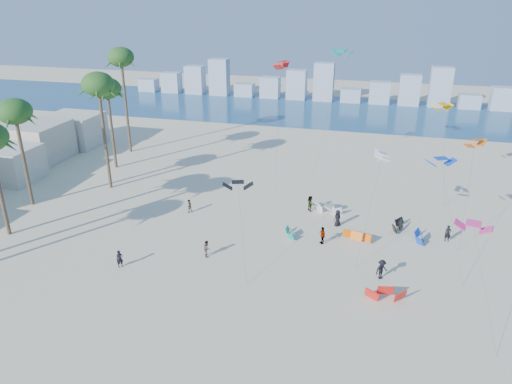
# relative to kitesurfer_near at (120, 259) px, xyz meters

# --- Properties ---
(ground) EXTENTS (220.00, 220.00, 0.00)m
(ground) POSITION_rel_kitesurfer_near_xyz_m (7.18, -6.20, -0.84)
(ground) COLOR beige
(ground) RESTS_ON ground
(ocean) EXTENTS (220.00, 220.00, 0.00)m
(ocean) POSITION_rel_kitesurfer_near_xyz_m (7.18, 65.80, -0.83)
(ocean) COLOR navy
(ocean) RESTS_ON ground
(kitesurfer_near) EXTENTS (0.72, 0.70, 1.67)m
(kitesurfer_near) POSITION_rel_kitesurfer_near_xyz_m (0.00, 0.00, 0.00)
(kitesurfer_near) COLOR black
(kitesurfer_near) RESTS_ON ground
(kitesurfer_mid) EXTENTS (0.90, 0.97, 1.59)m
(kitesurfer_mid) POSITION_rel_kitesurfer_near_xyz_m (6.94, 3.88, -0.04)
(kitesurfer_mid) COLOR gray
(kitesurfer_mid) RESTS_ON ground
(kitesurfers_far) EXTENTS (28.41, 13.77, 1.85)m
(kitesurfers_far) POSITION_rel_kitesurfer_near_xyz_m (17.35, 11.10, 0.06)
(kitesurfers_far) COLOR black
(kitesurfers_far) RESTS_ON ground
(grounded_kites) EXTENTS (14.18, 16.87, 1.07)m
(grounded_kites) POSITION_rel_kitesurfer_near_xyz_m (21.47, 10.05, -0.36)
(grounded_kites) COLOR #0C937B
(grounded_kites) RESTS_ON ground
(flying_kites) EXTENTS (24.11, 35.29, 16.86)m
(flying_kites) POSITION_rel_kitesurfer_near_xyz_m (20.29, 16.66, 10.41)
(flying_kites) COLOR black
(flying_kites) RESTS_ON ground
(palm_row) EXTENTS (10.00, 44.80, 15.74)m
(palm_row) POSITION_rel_kitesurfer_near_xyz_m (-14.89, 9.95, 11.27)
(palm_row) COLOR brown
(palm_row) RESTS_ON ground
(distant_skyline) EXTENTS (85.00, 3.00, 8.40)m
(distant_skyline) POSITION_rel_kitesurfer_near_xyz_m (5.99, 75.80, 2.25)
(distant_skyline) COLOR #9EADBF
(distant_skyline) RESTS_ON ground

